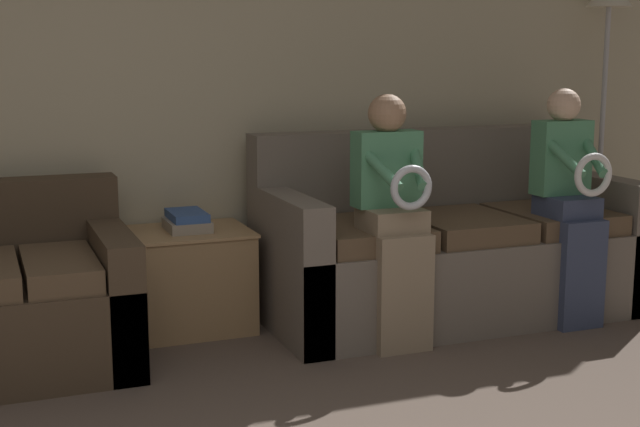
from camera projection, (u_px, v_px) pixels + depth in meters
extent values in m
cube|color=#BCB293|center=(117.00, 84.00, 4.65)|extent=(7.97, 0.06, 2.55)
cube|color=#70665B|center=(451.00, 274.00, 4.90)|extent=(2.06, 0.90, 0.47)
cube|color=#70665B|center=(423.00, 176.00, 5.13)|extent=(2.06, 0.20, 0.54)
cube|color=#70665B|center=(288.00, 265.00, 4.54)|extent=(0.16, 0.90, 0.74)
cube|color=#70665B|center=(594.00, 237.00, 5.22)|extent=(0.16, 0.90, 0.74)
cube|color=brown|center=(362.00, 234.00, 4.55)|extent=(0.55, 0.66, 0.11)
cube|color=brown|center=(462.00, 226.00, 4.76)|extent=(0.55, 0.66, 0.11)
cube|color=brown|center=(552.00, 219.00, 4.96)|extent=(0.55, 0.66, 0.11)
cube|color=#473828|center=(113.00, 292.00, 4.24)|extent=(0.16, 0.92, 0.62)
cube|color=brown|center=(60.00, 269.00, 4.03)|extent=(0.32, 0.68, 0.11)
cube|color=gray|center=(404.00, 294.00, 4.29)|extent=(0.28, 0.10, 0.58)
cube|color=gray|center=(392.00, 219.00, 4.36)|extent=(0.28, 0.28, 0.11)
cube|color=#4C8E66|center=(386.00, 169.00, 4.38)|extent=(0.33, 0.14, 0.37)
sphere|color=#A37A5B|center=(387.00, 113.00, 4.33)|extent=(0.19, 0.19, 0.19)
torus|color=silver|center=(411.00, 188.00, 4.14)|extent=(0.21, 0.04, 0.21)
cylinder|color=#4C8E66|center=(380.00, 167.00, 4.22)|extent=(0.13, 0.31, 0.21)
cylinder|color=#4C8E66|center=(417.00, 165.00, 4.29)|extent=(0.13, 0.31, 0.21)
cube|color=#384260|center=(580.00, 275.00, 4.66)|extent=(0.26, 0.10, 0.58)
cube|color=#384260|center=(567.00, 206.00, 4.73)|extent=(0.26, 0.28, 0.11)
cube|color=#4C8E66|center=(561.00, 157.00, 4.75)|extent=(0.30, 0.14, 0.40)
sphere|color=#DBB293|center=(564.00, 105.00, 4.70)|extent=(0.18, 0.18, 0.18)
torus|color=white|center=(593.00, 175.00, 4.51)|extent=(0.23, 0.04, 0.23)
cylinder|color=#4C8E66|center=(562.00, 155.00, 4.59)|extent=(0.12, 0.31, 0.22)
cylinder|color=#4C8E66|center=(592.00, 154.00, 4.65)|extent=(0.12, 0.31, 0.22)
cube|color=#9E7A51|center=(190.00, 280.00, 4.66)|extent=(0.60, 0.50, 0.53)
cube|color=tan|center=(189.00, 232.00, 4.61)|extent=(0.62, 0.52, 0.02)
cube|color=gray|center=(187.00, 225.00, 4.60)|extent=(0.21, 0.27, 0.06)
cube|color=#33569E|center=(187.00, 215.00, 4.60)|extent=(0.18, 0.29, 0.04)
cylinder|color=#2D2B28|center=(594.00, 276.00, 5.74)|extent=(0.26, 0.26, 0.02)
cylinder|color=#B7B7BC|center=(601.00, 144.00, 5.59)|extent=(0.03, 0.03, 1.68)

